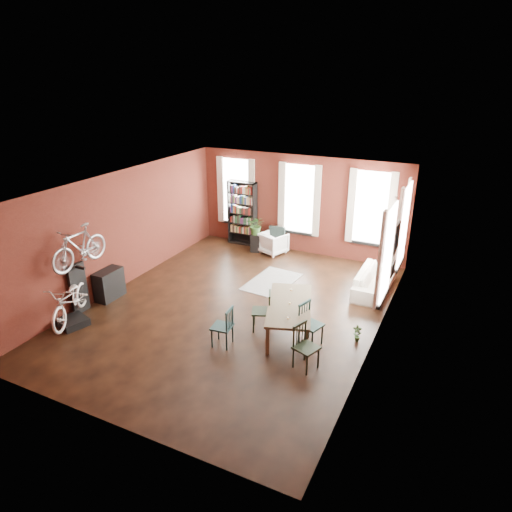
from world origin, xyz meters
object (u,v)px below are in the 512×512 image
Objects in this scene: dining_chair_d at (311,325)px; bookshelf at (242,213)px; dining_table at (289,318)px; white_armchair at (273,242)px; dining_chair_a at (222,327)px; dining_chair_b at (261,311)px; console_table at (109,284)px; bicycle_floor at (67,283)px; cream_sofa at (375,277)px; bike_trainer at (73,322)px; dining_chair_c at (306,348)px; plant_stand at (256,243)px.

bookshelf is (-4.27, 4.97, 0.61)m from dining_chair_d.
dining_table is 2.72× the size of white_armchair.
dining_chair_b reaches higher than dining_chair_a.
console_table is (-4.92, -0.51, 0.04)m from dining_table.
dining_chair_a is 0.98× the size of dining_chair_b.
dining_chair_d is 5.64m from bicycle_floor.
console_table is at bearing 82.91° from white_armchair.
dining_chair_d is at bearing -5.69° from bicycle_floor.
cream_sofa is 7.84m from bike_trainer.
dining_chair_c reaches higher than cream_sofa.
dining_table is 5.15m from bike_trainer.
bookshelf reaches higher than dining_chair_b.
dining_table is 0.69m from dining_chair_d.
dining_chair_a reaches higher than cream_sofa.
dining_chair_c reaches higher than plant_stand.
dining_chair_a is 3.86m from console_table.
dining_chair_c reaches higher than dining_chair_b.
dining_chair_b is 4.31m from console_table.
dining_chair_a is at bearing -10.47° from bicycle_floor.
dining_chair_d reaches higher than cream_sofa.
console_table is (-5.55, -0.23, -0.09)m from dining_chair_d.
cream_sofa reaches higher than white_armchair.
dining_chair_a is 0.96× the size of dining_chair_c.
bike_trainer is at bearing -89.23° from dining_chair_b.
dining_table is at bearing 5.94° from console_table.
plant_stand is (-0.59, -0.12, -0.08)m from white_armchair.
bike_trainer is (-4.11, -1.82, -0.39)m from dining_chair_b.
bookshelf is at bearing 57.70° from dining_chair_c.
dining_chair_b is 4.81m from white_armchair.
console_table reaches higher than white_armchair.
bike_trainer is at bearing -176.19° from dining_table.
plant_stand is at bearing -33.18° from bookshelf.
dining_table reaches higher than bike_trainer.
dining_chair_a is 4.80m from cream_sofa.
white_armchair is at bearing -14.98° from bookshelf.
bookshelf is (-3.64, 4.69, 0.74)m from dining_table.
dining_chair_a is at bearing -66.60° from bookshelf.
dining_table is 2.65× the size of console_table.
dining_chair_a is 1.95m from dining_chair_d.
bicycle_floor is (-2.40, -6.30, 0.71)m from white_armchair.
dining_chair_b is at bearing 0.46° from bicycle_floor.
console_table reaches higher than plant_stand.
white_armchair reaches higher than bike_trainer.
bookshelf is 2.75× the size of console_table.
white_armchair is at bearing -173.76° from dining_chair_a.
dining_table is 3.26m from cream_sofa.
console_table is 0.43× the size of bicycle_floor.
dining_table is 2.16× the size of dining_chair_d.
bookshelf reaches higher than cream_sofa.
dining_chair_d is 1.26× the size of white_armchair.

